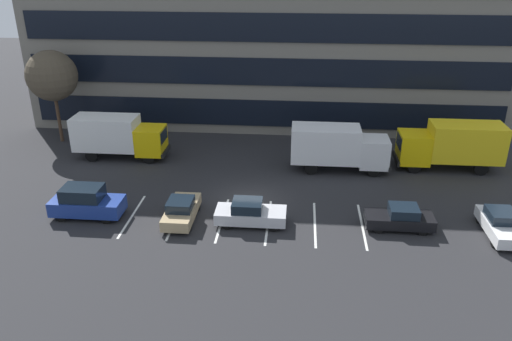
{
  "coord_description": "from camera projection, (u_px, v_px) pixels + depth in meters",
  "views": [
    {
      "loc": [
        3.02,
        -29.36,
        15.19
      ],
      "look_at": [
        0.28,
        1.62,
        1.4
      ],
      "focal_mm": 35.56,
      "sensor_mm": 36.0,
      "label": 1
    }
  ],
  "objects": [
    {
      "name": "bare_tree",
      "position": [
        52.0,
        76.0,
        40.89
      ],
      "size": [
        4.09,
        4.09,
        7.67
      ],
      "color": "#473323",
      "rests_on": "ground_plane"
    },
    {
      "name": "sedan_silver",
      "position": [
        250.0,
        213.0,
        30.02
      ],
      "size": [
        4.19,
        1.75,
        1.5
      ],
      "color": "silver",
      "rests_on": "ground_plane"
    },
    {
      "name": "sedan_black",
      "position": [
        400.0,
        218.0,
        29.58
      ],
      "size": [
        3.95,
        1.65,
        1.41
      ],
      "color": "black",
      "rests_on": "ground_plane"
    },
    {
      "name": "box_truck_white",
      "position": [
        338.0,
        146.0,
        36.85
      ],
      "size": [
        7.16,
        2.37,
        3.32
      ],
      "color": "white",
      "rests_on": "ground_plane"
    },
    {
      "name": "ground_plane",
      "position": [
        250.0,
        200.0,
        33.14
      ],
      "size": [
        120.0,
        120.0,
        0.0
      ],
      "primitive_type": "plane",
      "color": "#262628"
    },
    {
      "name": "office_building",
      "position": [
        269.0,
        21.0,
        45.84
      ],
      "size": [
        41.94,
        10.88,
        18.0
      ],
      "color": "slate",
      "rests_on": "ground_plane"
    },
    {
      "name": "box_truck_yellow_all",
      "position": [
        452.0,
        144.0,
        37.04
      ],
      "size": [
        7.52,
        2.49,
        3.48
      ],
      "color": "yellow",
      "rests_on": "ground_plane"
    },
    {
      "name": "sedan_tan",
      "position": [
        181.0,
        210.0,
        30.44
      ],
      "size": [
        1.67,
        3.98,
        1.43
      ],
      "color": "tan",
      "rests_on": "ground_plane"
    },
    {
      "name": "box_truck_yellow",
      "position": [
        118.0,
        135.0,
        39.07
      ],
      "size": [
        7.12,
        2.36,
        3.3
      ],
      "color": "yellow",
      "rests_on": "ground_plane"
    },
    {
      "name": "suv_navy",
      "position": [
        86.0,
        202.0,
        30.8
      ],
      "size": [
        4.34,
        1.84,
        1.96
      ],
      "color": "navy",
      "rests_on": "ground_plane"
    },
    {
      "name": "sedan_white",
      "position": [
        501.0,
        224.0,
        28.87
      ],
      "size": [
        1.7,
        4.06,
        1.45
      ],
      "color": "white",
      "rests_on": "ground_plane"
    },
    {
      "name": "lot_markings",
      "position": [
        245.0,
        221.0,
        30.61
      ],
      "size": [
        14.14,
        5.4,
        0.01
      ],
      "color": "silver",
      "rests_on": "ground_plane"
    }
  ]
}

